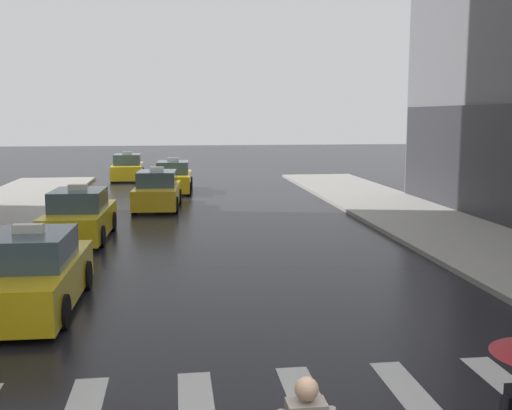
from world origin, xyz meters
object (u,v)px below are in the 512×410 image
(taxi_fourth, at_px, (173,178))
(taxi_third, at_px, (157,191))
(taxi_lead, at_px, (32,275))
(taxi_fifth, at_px, (128,168))
(taxi_second, at_px, (80,217))

(taxi_fourth, bearing_deg, taxi_third, -96.86)
(taxi_lead, xyz_separation_m, taxi_third, (2.21, 14.02, 0.00))
(taxi_fourth, relative_size, taxi_fifth, 1.01)
(taxi_second, height_order, taxi_fifth, same)
(taxi_fourth, bearing_deg, taxi_second, -103.78)
(taxi_third, bearing_deg, taxi_lead, -98.95)
(taxi_second, bearing_deg, taxi_lead, -89.06)
(taxi_lead, height_order, taxi_third, same)
(taxi_lead, relative_size, taxi_third, 0.99)
(taxi_third, distance_m, taxi_fourth, 5.74)
(taxi_lead, distance_m, taxi_third, 14.19)
(taxi_second, bearing_deg, taxi_fifth, 89.47)
(taxi_lead, xyz_separation_m, taxi_second, (-0.12, 7.43, 0.00))
(taxi_second, xyz_separation_m, taxi_fifth, (0.17, 18.84, 0.00))
(taxi_second, distance_m, taxi_fourth, 12.66)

